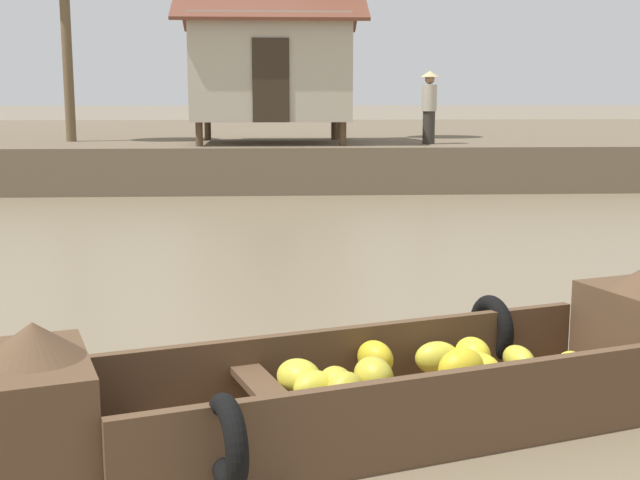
% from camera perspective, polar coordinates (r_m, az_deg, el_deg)
% --- Properties ---
extents(ground_plane, '(300.00, 300.00, 0.00)m').
position_cam_1_polar(ground_plane, '(10.22, -4.49, -2.40)').
color(ground_plane, '#7A6B51').
extents(riverbank_strip, '(160.00, 20.00, 1.02)m').
position_cam_1_polar(riverbank_strip, '(28.08, -3.77, 6.47)').
color(riverbank_strip, brown).
rests_on(riverbank_strip, ground).
extents(banana_boat, '(4.91, 2.59, 0.95)m').
position_cam_1_polar(banana_boat, '(5.54, 4.63, -9.47)').
color(banana_boat, brown).
rests_on(banana_boat, ground).
extents(stilt_house_mid_left, '(4.27, 3.42, 3.70)m').
position_cam_1_polar(stilt_house_mid_left, '(20.04, -3.36, 11.71)').
color(stilt_house_mid_left, '#4C3826').
rests_on(stilt_house_mid_left, riverbank_strip).
extents(vendor_person, '(0.44, 0.44, 1.66)m').
position_cam_1_polar(vendor_person, '(19.72, 7.41, 9.15)').
color(vendor_person, '#332D28').
rests_on(vendor_person, riverbank_strip).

